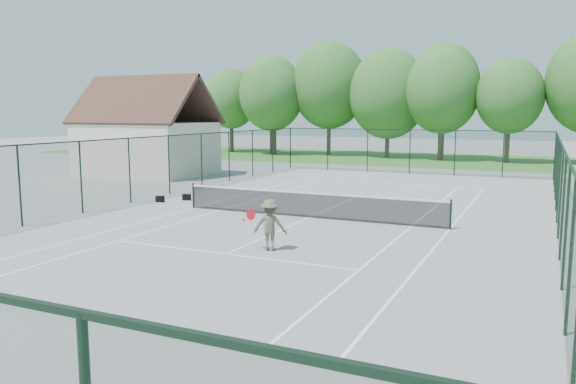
# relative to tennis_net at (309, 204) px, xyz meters

# --- Properties ---
(ground) EXTENTS (140.00, 140.00, 0.00)m
(ground) POSITION_rel_tennis_net_xyz_m (0.00, 0.00, -0.58)
(ground) COLOR gray
(ground) RESTS_ON ground
(grass_far) EXTENTS (80.00, 16.00, 0.01)m
(grass_far) POSITION_rel_tennis_net_xyz_m (0.00, 30.00, -0.57)
(grass_far) COLOR #468531
(grass_far) RESTS_ON ground
(court_lines) EXTENTS (11.05, 23.85, 0.01)m
(court_lines) POSITION_rel_tennis_net_xyz_m (0.00, 0.00, -0.57)
(court_lines) COLOR white
(court_lines) RESTS_ON ground
(tennis_net) EXTENTS (11.08, 0.08, 1.10)m
(tennis_net) POSITION_rel_tennis_net_xyz_m (0.00, 0.00, 0.00)
(tennis_net) COLOR black
(tennis_net) RESTS_ON ground
(fence_enclosure) EXTENTS (18.05, 36.05, 3.02)m
(fence_enclosure) POSITION_rel_tennis_net_xyz_m (0.00, 0.00, 0.98)
(fence_enclosure) COLOR #1A3E23
(fence_enclosure) RESTS_ON ground
(utility_building) EXTENTS (8.60, 6.27, 6.63)m
(utility_building) POSITION_rel_tennis_net_xyz_m (-16.00, 10.00, 2.54)
(utility_building) COLOR #F4E8CB
(utility_building) RESTS_ON ground
(tree_line_far) EXTENTS (39.40, 6.40, 9.70)m
(tree_line_far) POSITION_rel_tennis_net_xyz_m (0.00, 30.00, 5.42)
(tree_line_far) COLOR #472E21
(tree_line_far) RESTS_ON ground
(sports_bag_a) EXTENTS (0.39, 0.27, 0.30)m
(sports_bag_a) POSITION_rel_tennis_net_xyz_m (-7.86, 0.70, -0.43)
(sports_bag_a) COLOR black
(sports_bag_a) RESTS_ON ground
(sports_bag_b) EXTENTS (0.42, 0.31, 0.29)m
(sports_bag_b) POSITION_rel_tennis_net_xyz_m (-7.06, 1.71, -0.43)
(sports_bag_b) COLOR black
(sports_bag_b) RESTS_ON ground
(tennis_player) EXTENTS (1.68, 0.87, 1.58)m
(tennis_player) POSITION_rel_tennis_net_xyz_m (0.97, -5.42, 0.21)
(tennis_player) COLOR #575A41
(tennis_player) RESTS_ON ground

